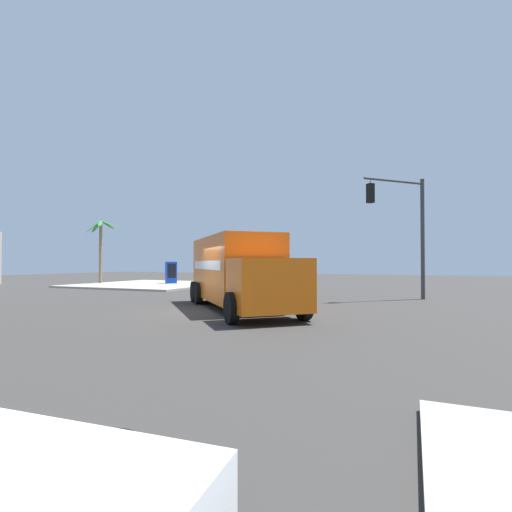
% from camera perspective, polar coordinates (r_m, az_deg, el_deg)
% --- Properties ---
extents(ground_plane, '(100.00, 100.00, 0.00)m').
position_cam_1_polar(ground_plane, '(14.85, -7.33, -8.40)').
color(ground_plane, '#33302D').
extents(sidewalk_corner_far, '(10.84, 10.84, 0.14)m').
position_cam_1_polar(sidewalk_corner_far, '(32.71, -15.56, -4.21)').
color(sidewalk_corner_far, '#9E998E').
rests_on(sidewalk_corner_far, ground).
extents(delivery_truck, '(8.02, 7.52, 2.99)m').
position_cam_1_polar(delivery_truck, '(15.43, -2.78, -2.32)').
color(delivery_truck, orange).
rests_on(delivery_truck, ground).
extents(traffic_light_primary, '(2.70, 2.78, 6.30)m').
position_cam_1_polar(traffic_light_primary, '(20.70, 21.86, 5.11)').
color(traffic_light_primary, '#38383D').
rests_on(traffic_light_primary, ground).
extents(vending_machine_red, '(1.17, 1.17, 1.85)m').
position_cam_1_polar(vending_machine_red, '(32.92, -12.83, -2.47)').
color(vending_machine_red, '#0F38B2').
rests_on(vending_machine_red, sidewalk_corner_far).
extents(palm_tree_far, '(2.80, 2.83, 5.48)m').
position_cam_1_polar(palm_tree_far, '(35.29, -22.57, 2.04)').
color(palm_tree_far, '#7A6647').
rests_on(palm_tree_far, sidewalk_corner_far).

